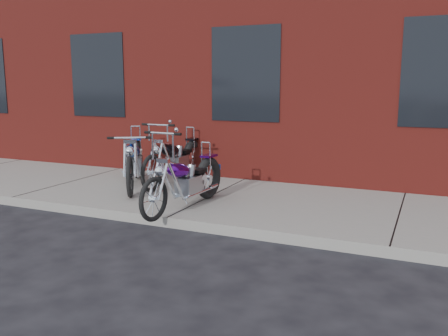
% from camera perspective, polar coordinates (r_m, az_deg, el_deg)
% --- Properties ---
extents(ground, '(120.00, 120.00, 0.00)m').
position_cam_1_polar(ground, '(6.84, -6.85, -7.14)').
color(ground, black).
rests_on(ground, ground).
extents(sidewalk, '(22.00, 3.00, 0.15)m').
position_cam_1_polar(sidewalk, '(8.10, -1.43, -3.80)').
color(sidewalk, gray).
rests_on(sidewalk, ground).
extents(building_brick, '(22.00, 10.00, 8.00)m').
position_cam_1_polar(building_brick, '(14.15, 10.42, 17.98)').
color(building_brick, maroon).
rests_on(building_brick, ground).
extents(chopper_purple, '(0.53, 2.17, 1.21)m').
position_cam_1_polar(chopper_purple, '(7.20, -4.63, -1.79)').
color(chopper_purple, black).
rests_on(chopper_purple, sidewalk).
extents(chopper_blue, '(1.32, 2.14, 1.05)m').
position_cam_1_polar(chopper_blue, '(8.88, -10.79, 0.62)').
color(chopper_blue, black).
rests_on(chopper_blue, sidewalk).
extents(chopper_third, '(0.57, 2.32, 1.18)m').
position_cam_1_polar(chopper_third, '(9.05, -5.89, 0.82)').
color(chopper_third, black).
rests_on(chopper_third, sidewalk).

